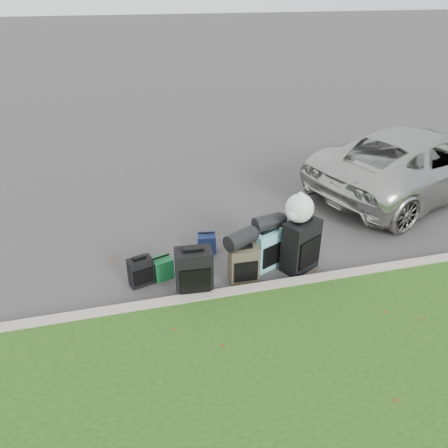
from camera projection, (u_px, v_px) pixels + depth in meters
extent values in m
plane|color=#383535|center=(233.00, 258.00, 7.14)|extent=(120.00, 120.00, 0.00)
cube|color=#9E937F|center=(251.00, 292.00, 6.25)|extent=(120.00, 0.18, 0.15)
imported|color=#B7B7B2|center=(417.00, 161.00, 9.09)|extent=(5.34, 3.71, 1.35)
cube|color=black|center=(141.00, 272.00, 6.43)|extent=(0.39, 0.28, 0.44)
cube|color=black|center=(194.00, 273.00, 6.15)|extent=(0.54, 0.34, 0.74)
cube|color=#373324|center=(244.00, 264.00, 6.47)|extent=(0.43, 0.28, 0.59)
cube|color=#58A0B5|center=(266.00, 250.00, 6.77)|extent=(0.52, 0.43, 0.64)
cube|color=black|center=(301.00, 246.00, 6.69)|extent=(0.65, 0.55, 0.84)
cube|color=#176834|center=(162.00, 268.00, 6.61)|extent=(0.35, 0.31, 0.33)
cube|color=navy|center=(207.00, 243.00, 7.25)|extent=(0.33, 0.28, 0.32)
cylinder|color=black|center=(240.00, 239.00, 6.29)|extent=(0.53, 0.44, 0.25)
cylinder|color=black|center=(268.00, 223.00, 6.61)|extent=(0.48, 0.34, 0.25)
sphere|color=white|center=(299.00, 208.00, 6.40)|extent=(0.43, 0.43, 0.43)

